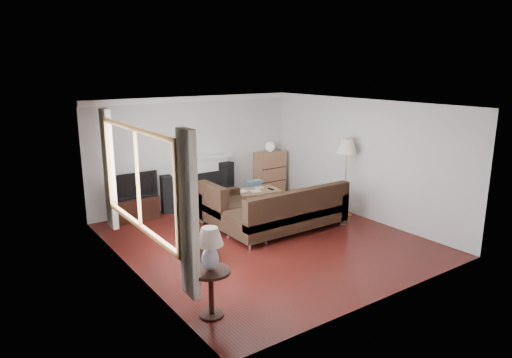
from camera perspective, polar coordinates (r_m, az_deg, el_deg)
room at (r=8.22m, az=1.20°, el=0.60°), size 5.10×5.60×2.54m
window at (r=6.84m, az=-14.59°, el=0.02°), size 0.12×2.74×1.54m
curtain_near at (r=5.55m, az=-8.44°, el=-4.49°), size 0.10×0.35×2.10m
curtain_far at (r=8.30m, az=-17.91°, el=1.12°), size 0.10×0.35×2.10m
fireplace at (r=10.63m, az=-6.56°, el=-0.16°), size 1.40×0.26×1.15m
tv_stand at (r=9.93m, az=-14.92°, el=-3.58°), size 0.96×0.43×0.48m
television at (r=9.79m, az=-15.10°, el=-0.70°), size 0.95×0.13×0.55m
speaker_left at (r=10.19m, az=-11.06°, el=-1.88°), size 0.27×0.31×0.83m
speaker_right at (r=10.81m, az=-3.83°, el=-0.37°), size 0.36×0.39×0.96m
bookshelf at (r=11.51m, az=1.73°, el=0.81°), size 0.78×0.37×1.07m
globe_lamp at (r=11.37m, az=1.75°, el=4.05°), size 0.25×0.25×0.25m
sectional_sofa at (r=8.88m, az=3.89°, el=-3.93°), size 2.64×1.93×0.85m
coffee_table at (r=10.20m, az=-0.36°, el=-2.68°), size 1.27×0.82×0.46m
footstool at (r=7.58m, az=-7.29°, el=-9.18°), size 0.48×0.48×0.36m
floor_lamp at (r=9.86m, az=11.12°, el=0.14°), size 0.48×0.48×1.68m
side_table at (r=6.03m, az=-5.63°, el=-14.00°), size 0.51×0.51×0.64m
table_lamp at (r=5.78m, az=-5.77°, el=-8.74°), size 0.34×0.34×0.56m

